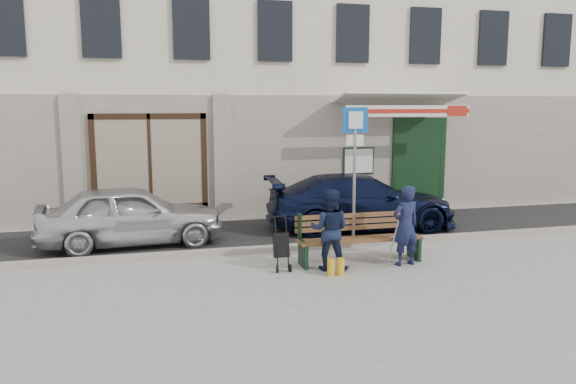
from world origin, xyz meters
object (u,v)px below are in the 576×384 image
object	(u,v)px
stroller	(281,246)
bench	(358,239)
man	(406,226)
car_navy	(361,202)
parking_sign	(355,151)
car_silver	(131,215)
woman	(330,230)

from	to	relation	value
stroller	bench	bearing A→B (deg)	5.72
man	bench	bearing A→B (deg)	-36.04
car_navy	man	distance (m)	3.11
parking_sign	stroller	bearing A→B (deg)	-125.57
parking_sign	bench	size ratio (longest dim) A/B	1.21
car_silver	man	xyz separation A→B (m)	(4.96, -2.81, 0.10)
bench	stroller	size ratio (longest dim) A/B	2.48
car_silver	woman	world-z (taller)	woman
car_silver	bench	bearing A→B (deg)	-124.44
car_navy	parking_sign	xyz separation A→B (m)	(-0.61, -1.11, 1.31)
car_navy	bench	size ratio (longest dim) A/B	1.89
car_silver	car_navy	world-z (taller)	car_navy
car_navy	man	size ratio (longest dim) A/B	3.02
bench	man	distance (m)	0.93
car_silver	bench	size ratio (longest dim) A/B	1.59
man	woman	xyz separation A→B (m)	(-1.45, 0.08, -0.02)
bench	woman	world-z (taller)	woman
parking_sign	woman	world-z (taller)	parking_sign
car_navy	bench	xyz separation A→B (m)	(-1.14, -2.72, -0.20)
parking_sign	stroller	world-z (taller)	parking_sign
car_silver	car_navy	bearing A→B (deg)	-91.07
car_navy	stroller	bearing A→B (deg)	141.55
car_silver	stroller	distance (m)	3.67
parking_sign	stroller	distance (m)	3.07
bench	parking_sign	bearing A→B (deg)	71.64
man	woman	bearing A→B (deg)	-14.39
bench	man	size ratio (longest dim) A/B	1.60
woman	stroller	size ratio (longest dim) A/B	1.52
car_silver	stroller	xyz separation A→B (m)	(2.66, -2.52, -0.22)
woman	stroller	bearing A→B (deg)	13.49
parking_sign	woman	size ratio (longest dim) A/B	1.98
bench	car_silver	bearing A→B (deg)	149.69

